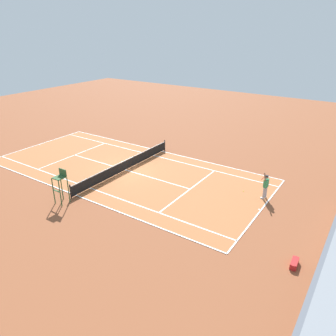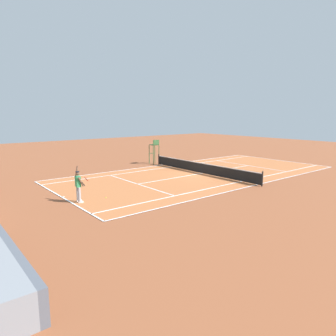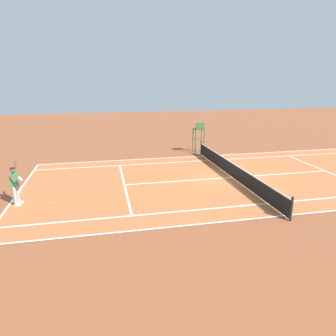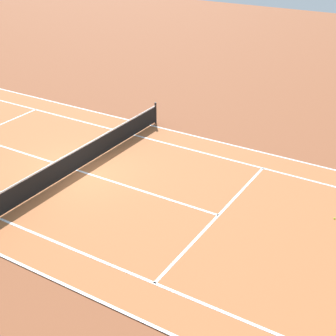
{
  "view_description": "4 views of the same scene",
  "coord_description": "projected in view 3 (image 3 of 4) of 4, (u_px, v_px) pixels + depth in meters",
  "views": [
    {
      "loc": [
        19.02,
        17.11,
        11.23
      ],
      "look_at": [
        -0.52,
        4.03,
        1.0
      ],
      "focal_mm": 34.56,
      "sensor_mm": 36.0,
      "label": 1
    },
    {
      "loc": [
        -17.99,
        18.13,
        4.96
      ],
      "look_at": [
        -0.52,
        4.03,
        1.0
      ],
      "focal_mm": 32.77,
      "sensor_mm": 36.0,
      "label": 2
    },
    {
      "loc": [
        -16.25,
        7.43,
        5.65
      ],
      "look_at": [
        -0.52,
        4.03,
        1.0
      ],
      "focal_mm": 32.8,
      "sensor_mm": 36.0,
      "label": 3
    },
    {
      "loc": [
        13.17,
        12.38,
        9.46
      ],
      "look_at": [
        -0.52,
        4.03,
        1.0
      ],
      "focal_mm": 52.65,
      "sensor_mm": 36.0,
      "label": 4
    }
  ],
  "objects": [
    {
      "name": "tennis_ball",
      "position": [
        53.0,
        203.0,
        14.56
      ],
      "size": [
        0.07,
        0.07,
        0.07
      ],
      "primitive_type": "sphere",
      "color": "#D1E533",
      "rests_on": "ground"
    },
    {
      "name": "court",
      "position": [
        232.0,
        178.0,
        18.33
      ],
      "size": [
        11.08,
        23.88,
        0.03
      ],
      "color": "#B76638",
      "rests_on": "ground"
    },
    {
      "name": "umpire_chair",
      "position": [
        199.0,
        134.0,
        24.14
      ],
      "size": [
        0.77,
        0.77,
        2.44
      ],
      "color": "#2D562D",
      "rests_on": "ground"
    },
    {
      "name": "tennis_player",
      "position": [
        15.0,
        185.0,
        14.11
      ],
      "size": [
        0.8,
        0.62,
        2.08
      ],
      "color": "#9E9EA3",
      "rests_on": "ground"
    },
    {
      "name": "net",
      "position": [
        232.0,
        169.0,
        18.19
      ],
      "size": [
        11.98,
        0.1,
        1.07
      ],
      "color": "black",
      "rests_on": "ground"
    },
    {
      "name": "ground_plane",
      "position": [
        232.0,
        178.0,
        18.34
      ],
      "size": [
        80.0,
        80.0,
        0.0
      ],
      "primitive_type": "plane",
      "color": "brown"
    }
  ]
}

